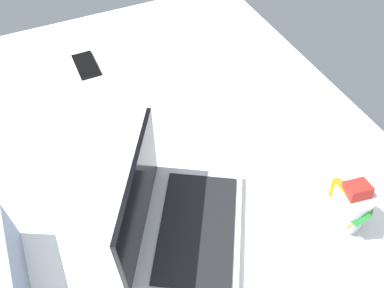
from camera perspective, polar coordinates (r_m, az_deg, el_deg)
The scene contains 4 objects.
bed_mattress at distance 105.41cm, azimuth -6.06°, elevation -11.12°, with size 180.00×140.00×18.00cm, color white.
laptop at distance 89.51cm, azimuth -2.19°, elevation -11.15°, with size 40.13×36.72×23.00cm.
snack_cup at distance 96.39cm, azimuth 22.06°, elevation -8.27°, with size 10.87×9.18×14.04cm.
cell_phone at distance 138.48cm, azimuth -15.17°, elevation 11.16°, with size 6.80×14.00×0.80cm, color black.
Camera 1 is at (-51.64, 11.76, 100.14)cm, focal length 36.34 mm.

